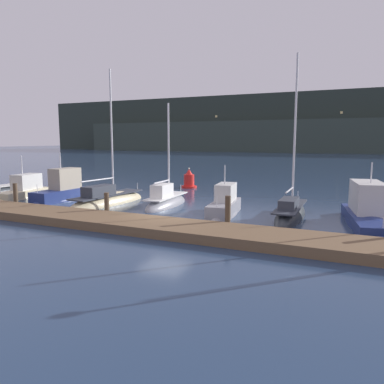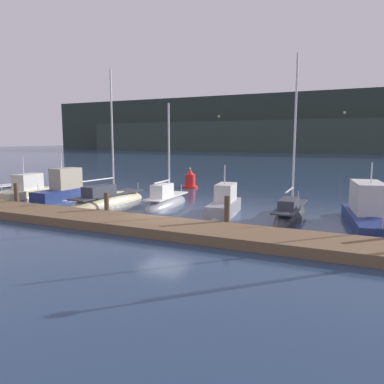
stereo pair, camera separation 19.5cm
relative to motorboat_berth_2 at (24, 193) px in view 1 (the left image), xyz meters
The scene contains 14 objects.
ground_plane 14.46m from the motorboat_berth_2, 12.62° to the right, with size 400.00×400.00×0.00m, color navy.
dock 14.97m from the motorboat_berth_2, 19.56° to the right, with size 42.72×2.80×0.45m, color brown.
mooring_pile_1 4.63m from the motorboat_berth_2, 46.86° to the right, with size 0.28×0.28×1.61m, color #4C3D2D.
mooring_pile_2 10.99m from the motorboat_berth_2, 17.83° to the right, with size 0.28×0.28×1.43m, color #4C3D2D.
mooring_pile_3 18.08m from the motorboat_berth_2, 10.72° to the right, with size 0.28×0.28×1.70m, color #4C3D2D.
motorboat_berth_2 is the anchor object (origin of this frame).
motorboat_berth_3 3.69m from the motorboat_berth_2, ahead, with size 1.97×4.96×4.04m.
sailboat_berth_4 7.80m from the motorboat_berth_2, ahead, with size 2.31×7.30×9.93m.
sailboat_berth_5 11.85m from the motorboat_berth_2, ahead, with size 1.77×5.46×7.53m.
motorboat_berth_6 16.31m from the motorboat_berth_2, ahead, with size 2.03×4.68×3.43m.
sailboat_berth_7 20.08m from the motorboat_berth_2, ahead, with size 1.60×6.42×9.93m.
motorboat_berth_8 24.09m from the motorboat_berth_2, ahead, with size 3.29×7.50×3.96m.
channel_buoy 14.03m from the motorboat_berth_2, 49.66° to the left, with size 1.45×1.45×1.86m.
hillside_backdrop 121.10m from the motorboat_berth_2, 85.06° to the left, with size 240.00×23.00×20.77m.
Camera 1 is at (9.56, -17.34, 4.43)m, focal length 35.00 mm.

